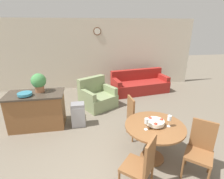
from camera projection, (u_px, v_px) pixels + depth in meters
The scene contains 14 objects.
wall_back at pixel (97, 54), 6.98m from camera, with size 8.00×0.09×2.70m.
dining_table at pixel (154, 133), 3.22m from camera, with size 1.09×1.09×0.75m.
dining_chair_near_left at pixel (142, 164), 2.58m from camera, with size 0.59×0.59×0.99m.
dining_chair_near_right at pixel (200, 147), 2.92m from camera, with size 0.59×0.59×0.99m.
dining_chair_far_side at pixel (135, 116), 3.92m from camera, with size 0.45×0.45×0.99m.
fruit_bowl at pixel (155, 122), 3.14m from camera, with size 0.32×0.32×0.12m.
wine_glass_left at pixel (146, 121), 2.97m from camera, with size 0.07×0.07×0.22m.
wine_glass_right at pixel (169, 119), 3.07m from camera, with size 0.07×0.07×0.22m.
kitchen_island at pixel (37, 110), 4.37m from camera, with size 1.35×0.71×0.90m.
teal_bowl at pixel (25, 94), 4.04m from camera, with size 0.32×0.32×0.08m.
potted_plant at pixel (39, 82), 4.24m from camera, with size 0.36×0.36×0.46m.
trash_bin at pixel (78, 115), 4.46m from camera, with size 0.34×0.28×0.61m.
couch at pixel (140, 85), 6.75m from camera, with size 2.22×1.17×0.83m.
armchair at pixel (97, 97), 5.55m from camera, with size 1.26×1.25×0.90m.
Camera 1 is at (-0.61, -1.80, 2.45)m, focal length 28.00 mm.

